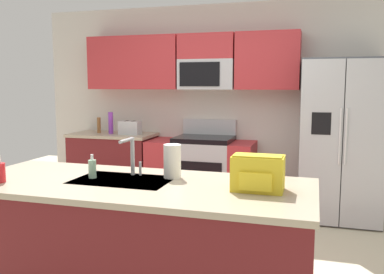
# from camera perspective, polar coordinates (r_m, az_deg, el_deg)

# --- Properties ---
(ground_plane) EXTENTS (9.00, 9.00, 0.00)m
(ground_plane) POSITION_cam_1_polar(r_m,az_deg,el_deg) (3.80, -2.56, -17.07)
(ground_plane) COLOR beige
(ground_plane) RESTS_ON ground
(kitchen_wall_unit) EXTENTS (5.20, 0.43, 2.60)m
(kitchen_wall_unit) POSITION_cam_1_polar(r_m,az_deg,el_deg) (5.50, 3.13, 6.30)
(kitchen_wall_unit) COLOR beige
(kitchen_wall_unit) RESTS_ON ground
(back_counter) EXTENTS (1.13, 0.63, 0.90)m
(back_counter) POSITION_cam_1_polar(r_m,az_deg,el_deg) (5.82, -10.74, -3.89)
(back_counter) COLOR maroon
(back_counter) RESTS_ON ground
(range_oven) EXTENTS (1.36, 0.61, 1.10)m
(range_oven) POSITION_cam_1_polar(r_m,az_deg,el_deg) (5.37, 1.29, -4.78)
(range_oven) COLOR #B7BABF
(range_oven) RESTS_ON ground
(refrigerator) EXTENTS (0.90, 0.76, 1.85)m
(refrigerator) POSITION_cam_1_polar(r_m,az_deg,el_deg) (5.04, 19.78, -0.45)
(refrigerator) COLOR #4C4F54
(refrigerator) RESTS_ON ground
(island_counter) EXTENTS (2.44, 0.98, 0.90)m
(island_counter) POSITION_cam_1_polar(r_m,az_deg,el_deg) (3.00, -8.01, -14.52)
(island_counter) COLOR maroon
(island_counter) RESTS_ON ground
(toaster) EXTENTS (0.28, 0.16, 0.18)m
(toaster) POSITION_cam_1_polar(r_m,az_deg,el_deg) (5.57, -8.53, 1.27)
(toaster) COLOR #B7BABF
(toaster) RESTS_ON back_counter
(pepper_mill) EXTENTS (0.05, 0.05, 0.21)m
(pepper_mill) POSITION_cam_1_polar(r_m,az_deg,el_deg) (5.84, -12.70, 1.60)
(pepper_mill) COLOR brown
(pepper_mill) RESTS_ON back_counter
(bottle_purple) EXTENTS (0.06, 0.06, 0.29)m
(bottle_purple) POSITION_cam_1_polar(r_m,az_deg,el_deg) (5.71, -11.13, 1.92)
(bottle_purple) COLOR purple
(bottle_purple) RESTS_ON back_counter
(sink_faucet) EXTENTS (0.09, 0.21, 0.28)m
(sink_faucet) POSITION_cam_1_polar(r_m,az_deg,el_deg) (3.04, -8.32, -2.19)
(sink_faucet) COLOR #B7BABF
(sink_faucet) RESTS_ON island_counter
(soap_dispenser) EXTENTS (0.06, 0.06, 0.17)m
(soap_dispenser) POSITION_cam_1_polar(r_m,az_deg,el_deg) (3.04, -13.56, -4.24)
(soap_dispenser) COLOR #A5D8B2
(soap_dispenser) RESTS_ON island_counter
(paper_towel_roll) EXTENTS (0.12, 0.12, 0.24)m
(paper_towel_roll) POSITION_cam_1_polar(r_m,az_deg,el_deg) (2.96, -2.73, -3.34)
(paper_towel_roll) COLOR white
(paper_towel_roll) RESTS_ON island_counter
(backpack) EXTENTS (0.32, 0.22, 0.23)m
(backpack) POSITION_cam_1_polar(r_m,az_deg,el_deg) (2.63, 9.06, -4.83)
(backpack) COLOR yellow
(backpack) RESTS_ON island_counter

